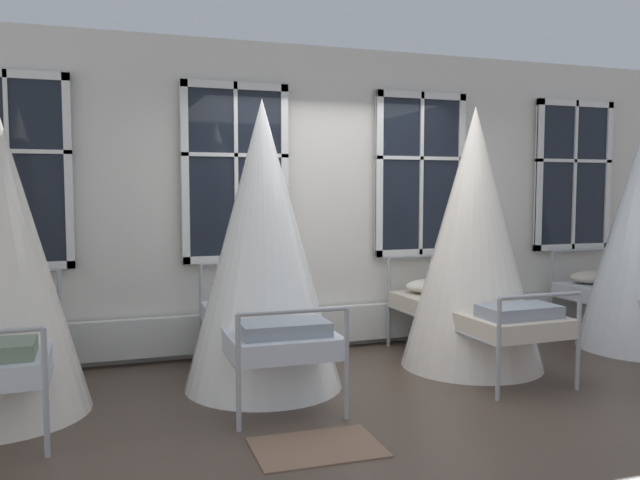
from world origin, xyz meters
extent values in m
plane|color=#4C3D33|center=(0.00, 0.00, 0.00)|extent=(19.66, 19.66, 0.00)
cube|color=silver|center=(0.00, 1.44, 1.51)|extent=(10.83, 0.10, 3.03)
cube|color=black|center=(-2.95, 1.33, 1.77)|extent=(1.03, 0.02, 1.71)
cube|color=silver|center=(-2.95, 1.33, 0.95)|extent=(1.03, 0.06, 0.07)
cube|color=silver|center=(-2.95, 1.33, 2.59)|extent=(1.03, 0.06, 0.07)
cube|color=silver|center=(-2.47, 1.33, 1.77)|extent=(0.07, 0.06, 1.71)
cube|color=silver|center=(-2.95, 1.33, 1.77)|extent=(0.04, 0.06, 1.71)
cube|color=silver|center=(-2.95, 1.33, 1.94)|extent=(1.03, 0.06, 0.04)
cube|color=black|center=(-0.98, 1.33, 1.77)|extent=(1.03, 0.02, 1.71)
cube|color=silver|center=(-0.98, 1.33, 0.95)|extent=(1.03, 0.06, 0.07)
cube|color=silver|center=(-0.98, 1.33, 2.59)|extent=(1.03, 0.06, 0.07)
cube|color=silver|center=(-1.46, 1.33, 1.77)|extent=(0.07, 0.06, 1.71)
cube|color=silver|center=(-0.50, 1.33, 1.77)|extent=(0.07, 0.06, 1.71)
cube|color=silver|center=(-0.98, 1.33, 1.77)|extent=(0.04, 0.06, 1.71)
cube|color=silver|center=(-0.98, 1.33, 1.94)|extent=(1.03, 0.06, 0.04)
cube|color=black|center=(0.98, 1.33, 1.77)|extent=(1.03, 0.02, 1.71)
cube|color=silver|center=(0.98, 1.33, 0.95)|extent=(1.03, 0.06, 0.07)
cube|color=silver|center=(0.98, 1.33, 2.59)|extent=(1.03, 0.06, 0.07)
cube|color=silver|center=(0.50, 1.33, 1.77)|extent=(0.07, 0.06, 1.71)
cube|color=silver|center=(1.46, 1.33, 1.77)|extent=(0.07, 0.06, 1.71)
cube|color=silver|center=(0.98, 1.33, 1.77)|extent=(0.04, 0.06, 1.71)
cube|color=silver|center=(0.98, 1.33, 1.94)|extent=(1.03, 0.06, 0.04)
cube|color=black|center=(2.95, 1.33, 1.77)|extent=(1.03, 0.02, 1.71)
cube|color=silver|center=(2.95, 1.33, 0.95)|extent=(1.03, 0.06, 0.07)
cube|color=silver|center=(2.95, 1.33, 2.59)|extent=(1.03, 0.06, 0.07)
cube|color=silver|center=(2.47, 1.33, 1.77)|extent=(0.07, 0.06, 1.71)
cube|color=silver|center=(3.43, 1.33, 1.77)|extent=(0.07, 0.06, 1.71)
cube|color=silver|center=(2.95, 1.33, 1.77)|extent=(0.04, 0.06, 1.71)
cube|color=silver|center=(2.95, 1.33, 1.94)|extent=(1.03, 0.06, 0.04)
cube|color=silver|center=(0.00, 1.31, 0.25)|extent=(6.50, 0.10, 0.36)
cylinder|color=#9EA3A8|center=(-2.57, 1.21, 0.46)|extent=(0.04, 0.04, 0.92)
cylinder|color=#9EA3A8|center=(-2.57, -0.65, 0.40)|extent=(0.04, 0.04, 0.79)
cylinder|color=#9EA3A8|center=(-2.57, 0.28, 0.42)|extent=(0.03, 1.87, 0.03)
cylinder|color=#9EA3A8|center=(-2.95, 1.21, 0.92)|extent=(0.77, 0.03, 0.03)
ellipsoid|color=beige|center=(-2.95, 0.97, 0.64)|extent=(0.59, 0.40, 0.14)
cylinder|color=#9EA3A8|center=(-1.34, 1.25, 0.46)|extent=(0.04, 0.04, 0.92)
cylinder|color=#9EA3A8|center=(-0.57, 1.23, 0.46)|extent=(0.04, 0.04, 0.92)
cylinder|color=#9EA3A8|center=(-1.38, -0.62, 0.40)|extent=(0.04, 0.04, 0.79)
cylinder|color=#9EA3A8|center=(-0.62, -0.63, 0.40)|extent=(0.04, 0.04, 0.79)
cylinder|color=#9EA3A8|center=(-1.36, 0.32, 0.42)|extent=(0.08, 1.87, 0.03)
cylinder|color=#9EA3A8|center=(-0.60, 0.30, 0.42)|extent=(0.08, 1.87, 0.03)
cylinder|color=#9EA3A8|center=(-0.96, 1.24, 0.92)|extent=(0.77, 0.05, 0.03)
cylinder|color=#9EA3A8|center=(-1.00, -0.62, 0.79)|extent=(0.77, 0.05, 0.03)
cube|color=silver|center=(-0.98, 0.31, 0.49)|extent=(0.83, 1.90, 0.15)
ellipsoid|color=silver|center=(-0.96, 1.00, 0.64)|extent=(0.60, 0.41, 0.14)
cube|color=#8C939E|center=(-1.00, -0.36, 0.62)|extent=(0.64, 0.38, 0.10)
cone|color=white|center=(-0.98, 0.31, 1.17)|extent=(1.29, 1.29, 2.34)
cylinder|color=#9EA3A8|center=(0.58, 1.22, 0.46)|extent=(0.04, 0.04, 0.92)
cylinder|color=#9EA3A8|center=(1.34, 1.24, 0.46)|extent=(0.04, 0.04, 0.92)
cylinder|color=#9EA3A8|center=(0.62, -0.64, 0.40)|extent=(0.04, 0.04, 0.79)
cylinder|color=#9EA3A8|center=(1.39, -0.62, 0.40)|extent=(0.04, 0.04, 0.79)
cylinder|color=#9EA3A8|center=(0.60, 0.29, 0.42)|extent=(0.08, 1.87, 0.03)
cylinder|color=#9EA3A8|center=(1.37, 0.31, 0.42)|extent=(0.08, 1.87, 0.03)
cylinder|color=#9EA3A8|center=(0.96, 1.23, 0.92)|extent=(0.77, 0.05, 0.03)
cylinder|color=#9EA3A8|center=(1.01, -0.63, 0.79)|extent=(0.77, 0.05, 0.03)
cube|color=beige|center=(0.98, 0.30, 0.49)|extent=(0.83, 1.90, 0.15)
ellipsoid|color=silver|center=(0.97, 0.99, 0.64)|extent=(0.60, 0.41, 0.14)
cube|color=#8C939E|center=(1.00, -0.37, 0.62)|extent=(0.64, 0.38, 0.10)
cone|color=silver|center=(0.98, 0.30, 1.18)|extent=(1.29, 1.29, 2.36)
cylinder|color=#9EA3A8|center=(2.61, 1.23, 0.46)|extent=(0.04, 0.04, 0.92)
cylinder|color=#9EA3A8|center=(3.37, 1.23, 0.46)|extent=(0.04, 0.04, 0.92)
cylinder|color=#9EA3A8|center=(2.61, 0.29, 0.42)|extent=(0.03, 1.87, 0.03)
cylinder|color=#9EA3A8|center=(2.99, 1.23, 0.92)|extent=(0.77, 0.03, 0.03)
ellipsoid|color=beige|center=(2.99, 0.99, 0.64)|extent=(0.59, 0.40, 0.14)
cube|color=brown|center=(-0.98, -1.06, 0.01)|extent=(0.81, 0.58, 0.01)
camera|label=1|loc=(-2.27, -4.82, 1.62)|focal=36.65mm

